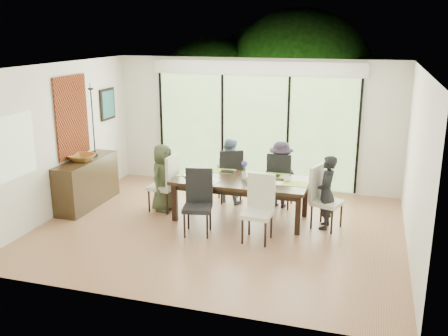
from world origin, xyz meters
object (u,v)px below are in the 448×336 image
(person_right_end, at_px, (326,192))
(chair_left_end, at_px, (162,182))
(vase, at_px, (244,175))
(bowl, at_px, (82,158))
(cup_a, at_px, (206,171))
(cup_b, at_px, (248,179))
(chair_right_end, at_px, (327,198))
(chair_near_right, at_px, (257,209))
(table_top, at_px, (241,181))
(laptop, at_px, (193,176))
(person_far_left, at_px, (229,170))
(cup_c, at_px, (287,179))
(chair_far_right, at_px, (281,179))
(chair_far_left, at_px, (230,175))
(chair_near_left, at_px, (197,203))
(sideboard, at_px, (87,182))
(person_far_right, at_px, (281,174))
(person_left_end, at_px, (163,178))

(person_right_end, bearing_deg, chair_left_end, -89.27)
(vase, bearing_deg, bowl, -174.12)
(cup_a, xyz_separation_m, cup_b, (0.85, -0.25, -0.00))
(chair_right_end, bearing_deg, cup_a, 105.99)
(chair_right_end, bearing_deg, chair_left_end, 109.89)
(vase, bearing_deg, cup_b, -56.31)
(chair_near_right, bearing_deg, table_top, 122.71)
(cup_a, bearing_deg, chair_left_end, -169.38)
(chair_near_right, distance_m, cup_b, 0.88)
(cup_b, bearing_deg, chair_left_end, 176.53)
(laptop, bearing_deg, person_far_left, 39.99)
(person_right_end, height_order, cup_a, person_right_end)
(cup_a, height_order, cup_c, same)
(chair_far_right, relative_size, cup_a, 8.87)
(table_top, distance_m, chair_far_left, 0.98)
(chair_left_end, height_order, person_right_end, person_right_end)
(chair_near_left, height_order, chair_near_right, same)
(table_top, bearing_deg, chair_near_right, -60.11)
(chair_far_right, relative_size, vase, 9.17)
(chair_left_end, xyz_separation_m, sideboard, (-1.48, -0.16, -0.08))
(laptop, relative_size, cup_a, 2.66)
(chair_right_end, xyz_separation_m, vase, (-1.45, 0.05, 0.25))
(person_far_right, distance_m, cup_b, 1.02)
(chair_left_end, bearing_deg, chair_near_right, 70.35)
(person_far_left, distance_m, bowl, 2.77)
(person_far_right, bearing_deg, chair_near_right, 92.71)
(chair_left_end, bearing_deg, cup_c, 96.35)
(person_right_end, distance_m, laptop, 2.33)
(chair_near_left, xyz_separation_m, cup_a, (-0.20, 1.02, 0.24))
(person_far_right, relative_size, sideboard, 0.78)
(person_far_left, distance_m, vase, 0.94)
(chair_far_left, relative_size, chair_far_right, 1.00)
(bowl, bearing_deg, cup_b, 2.95)
(table_top, height_order, cup_b, cup_b)
(laptop, relative_size, sideboard, 0.20)
(chair_right_end, height_order, person_far_left, person_far_left)
(sideboard, bearing_deg, cup_a, 7.79)
(vase, distance_m, bowl, 3.05)
(chair_near_right, bearing_deg, chair_right_end, 43.85)
(person_right_end, xyz_separation_m, person_far_left, (-1.93, 0.83, 0.00))
(vase, bearing_deg, person_far_left, 122.66)
(chair_far_left, xyz_separation_m, chair_near_right, (0.95, -1.72, 0.00))
(chair_far_left, xyz_separation_m, laptop, (-0.40, -0.95, 0.21))
(chair_left_end, xyz_separation_m, person_left_end, (0.02, 0.00, 0.09))
(person_far_left, bearing_deg, sideboard, 36.22)
(cup_b, relative_size, bowl, 0.20)
(chair_far_right, height_order, cup_c, chair_far_right)
(chair_near_left, xyz_separation_m, cup_b, (0.65, 0.77, 0.24))
(person_far_right, relative_size, laptop, 3.91)
(chair_near_left, height_order, person_far_left, person_far_left)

